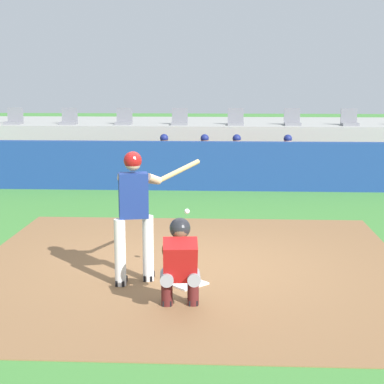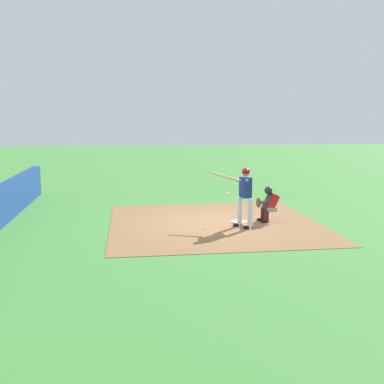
# 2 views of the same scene
# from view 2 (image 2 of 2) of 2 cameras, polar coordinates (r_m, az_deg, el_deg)

# --- Properties ---
(ground_plane) EXTENTS (80.00, 80.00, 0.00)m
(ground_plane) POSITION_cam_2_polar(r_m,az_deg,el_deg) (14.35, 2.78, -3.88)
(ground_plane) COLOR #428438
(dirt_infield) EXTENTS (6.40, 6.40, 0.01)m
(dirt_infield) POSITION_cam_2_polar(r_m,az_deg,el_deg) (14.35, 2.78, -3.86)
(dirt_infield) COLOR olive
(dirt_infield) RESTS_ON ground
(home_plate) EXTENTS (0.62, 0.62, 0.02)m
(home_plate) POSITION_cam_2_polar(r_m,az_deg,el_deg) (14.51, 5.89, -3.68)
(home_plate) COLOR white
(home_plate) RESTS_ON dirt_infield
(batter_at_plate) EXTENTS (1.10, 1.05, 1.80)m
(batter_at_plate) POSITION_cam_2_polar(r_m,az_deg,el_deg) (13.66, 6.51, -0.17)
(batter_at_plate) COLOR silver
(batter_at_plate) RESTS_ON ground
(catcher_crouched) EXTENTS (0.51, 1.66, 1.13)m
(catcher_crouched) POSITION_cam_2_polar(r_m,az_deg,el_deg) (14.60, 9.37, -1.32)
(catcher_crouched) COLOR gray
(catcher_crouched) RESTS_ON ground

